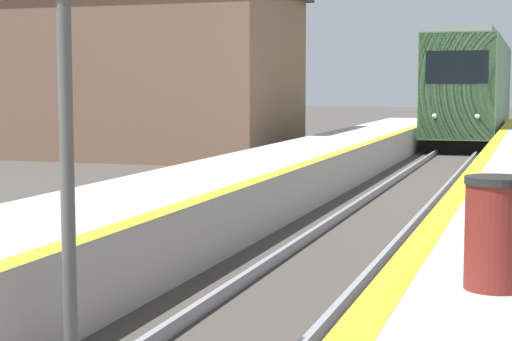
# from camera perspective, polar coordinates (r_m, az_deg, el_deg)

# --- Properties ---
(train) EXTENTS (2.71, 16.75, 4.65)m
(train) POSITION_cam_1_polar(r_m,az_deg,el_deg) (39.41, 14.25, 5.30)
(train) COLOR black
(train) RESTS_ON ground
(signal_near) EXTENTS (0.36, 0.31, 4.20)m
(signal_near) POSITION_cam_1_polar(r_m,az_deg,el_deg) (7.26, -12.73, 9.12)
(signal_near) COLOR #595959
(signal_near) RESTS_ON ground
(trash_bin) EXTENTS (0.49, 0.49, 0.87)m
(trash_bin) POSITION_cam_1_polar(r_m,az_deg,el_deg) (6.76, 15.69, -4.02)
(trash_bin) COLOR maroon
(trash_bin) RESTS_ON platform_right
(station_building) EXTENTS (11.54, 6.93, 5.87)m
(station_building) POSITION_cam_1_polar(r_m,az_deg,el_deg) (31.00, -8.19, 6.45)
(station_building) COLOR brown
(station_building) RESTS_ON ground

